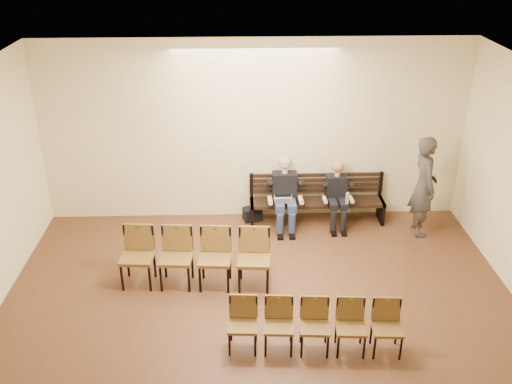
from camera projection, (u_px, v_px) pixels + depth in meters
room_walls at (265, 192)px, 6.56m from camera, size 8.02×10.01×3.51m
bench at (317, 211)px, 11.08m from camera, size 2.60×0.90×0.45m
seated_man at (285, 193)px, 10.75m from camera, size 0.57×0.79×1.38m
seated_woman at (337, 197)px, 10.83m from camera, size 0.50×0.69×1.16m
laptop at (283, 202)px, 10.66m from camera, size 0.35×0.29×0.25m
water_bottle at (347, 204)px, 10.61m from camera, size 0.08×0.08×0.23m
bag at (252, 214)px, 11.18m from camera, size 0.40×0.32×0.26m
passerby at (425, 179)px, 10.34m from camera, size 0.55×0.82×2.20m
chair_row_front at (195, 259)px, 9.05m from camera, size 2.41×0.70×0.98m
chair_row_back at (315, 327)px, 7.71m from camera, size 2.37×0.58×0.77m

